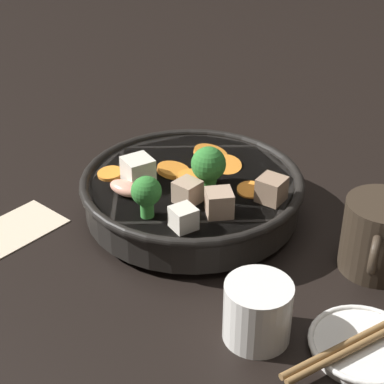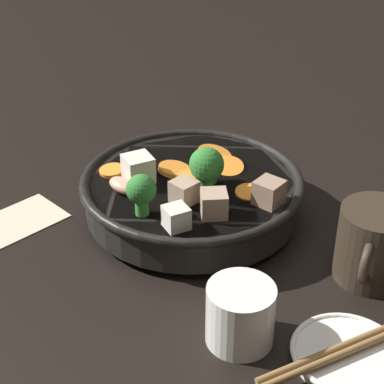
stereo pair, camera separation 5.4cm
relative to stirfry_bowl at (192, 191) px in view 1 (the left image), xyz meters
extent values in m
plane|color=black|center=(0.00, 0.00, -0.04)|extent=(3.00, 3.00, 0.00)
cylinder|color=black|center=(0.00, 0.00, -0.03)|extent=(0.15, 0.15, 0.01)
cylinder|color=black|center=(0.00, 0.00, -0.01)|extent=(0.27, 0.27, 0.04)
torus|color=black|center=(0.00, 0.00, 0.01)|extent=(0.29, 0.29, 0.01)
cylinder|color=brown|center=(0.00, 0.00, 0.00)|extent=(0.26, 0.26, 0.02)
cylinder|color=orange|center=(-0.01, -0.03, 0.02)|extent=(0.06, 0.06, 0.01)
cylinder|color=orange|center=(0.00, 0.00, 0.02)|extent=(0.05, 0.05, 0.01)
cylinder|color=orange|center=(0.00, 0.08, 0.02)|extent=(0.05, 0.04, 0.01)
cylinder|color=orange|center=(0.02, -0.10, 0.02)|extent=(0.05, 0.05, 0.01)
cylinder|color=orange|center=(-0.05, 0.03, 0.02)|extent=(0.06, 0.06, 0.01)
cylinder|color=orange|center=(-0.07, 0.00, 0.02)|extent=(0.06, 0.06, 0.02)
cylinder|color=green|center=(-0.01, 0.02, 0.02)|extent=(0.01, 0.01, 0.02)
sphere|color=#2D752D|center=(-0.01, 0.02, 0.04)|extent=(0.03, 0.03, 0.03)
cylinder|color=green|center=(0.09, -0.02, 0.03)|extent=(0.02, 0.02, 0.02)
sphere|color=#2D752D|center=(0.09, -0.02, 0.05)|extent=(0.04, 0.04, 0.04)
cylinder|color=green|center=(0.02, 0.03, 0.03)|extent=(0.02, 0.02, 0.03)
sphere|color=#2D752D|center=(0.02, 0.03, 0.05)|extent=(0.04, 0.04, 0.04)
cube|color=tan|center=(0.06, 0.06, 0.03)|extent=(0.04, 0.04, 0.03)
cube|color=silver|center=(0.10, 0.03, 0.03)|extent=(0.04, 0.04, 0.03)
cube|color=silver|center=(0.03, -0.06, 0.03)|extent=(0.05, 0.05, 0.03)
cube|color=#9E7F66|center=(0.01, 0.11, 0.03)|extent=(0.04, 0.04, 0.03)
cube|color=tan|center=(0.05, 0.01, 0.03)|extent=(0.04, 0.04, 0.03)
ellipsoid|color=#EA9E84|center=(0.06, -0.07, 0.02)|extent=(0.04, 0.05, 0.02)
cylinder|color=white|center=(0.17, 0.25, -0.03)|extent=(0.10, 0.10, 0.01)
torus|color=white|center=(0.17, 0.25, -0.03)|extent=(0.11, 0.11, 0.01)
cylinder|color=white|center=(0.18, 0.14, -0.01)|extent=(0.07, 0.07, 0.06)
cylinder|color=brown|center=(0.18, 0.14, 0.01)|extent=(0.06, 0.06, 0.00)
cylinder|color=#33281E|center=(0.02, 0.24, 0.00)|extent=(0.08, 0.08, 0.09)
torus|color=#33281E|center=(0.07, 0.24, 0.01)|extent=(0.05, 0.01, 0.05)
cube|color=beige|center=(0.11, -0.20, -0.04)|extent=(0.13, 0.11, 0.00)
cylinder|color=olive|center=(0.17, 0.25, -0.02)|extent=(0.17, 0.13, 0.01)
cylinder|color=olive|center=(0.16, 0.24, -0.02)|extent=(0.17, 0.13, 0.01)
camera|label=1|loc=(0.66, 0.25, 0.43)|focal=60.00mm
camera|label=2|loc=(0.64, 0.30, 0.43)|focal=60.00mm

